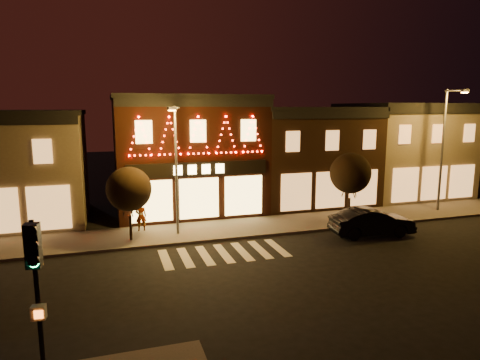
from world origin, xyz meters
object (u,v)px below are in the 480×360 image
pedestrian (141,216)px  dark_sedan (372,222)px  traffic_signal_near (36,278)px  streetlamp_mid (176,161)px

pedestrian → dark_sedan: bearing=162.2°
traffic_signal_near → streetlamp_mid: (5.45, 13.23, 1.04)m
pedestrian → traffic_signal_near: bearing=78.2°
streetlamp_mid → dark_sedan: bearing=-30.5°
traffic_signal_near → streetlamp_mid: streetlamp_mid is taller
traffic_signal_near → dark_sedan: (16.43, 10.11, -2.64)m
dark_sedan → pedestrian: 13.71m
dark_sedan → pedestrian: bearing=76.7°
dark_sedan → pedestrian: (-12.92, 4.56, 0.23)m
streetlamp_mid → pedestrian: 4.22m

